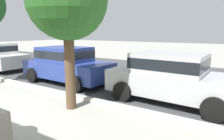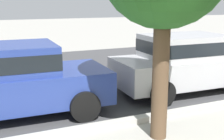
# 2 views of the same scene
# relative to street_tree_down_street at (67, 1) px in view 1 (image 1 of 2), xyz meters

# --- Properties ---
(street_surface) EXTENTS (60.00, 9.00, 0.01)m
(street_surface) POSITION_rel_street_tree_down_street_xyz_m (-1.16, 5.34, -3.02)
(street_surface) COLOR #424244
(street_surface) RESTS_ON ground
(curb_stone) EXTENTS (60.00, 0.20, 0.12)m
(curb_stone) POSITION_rel_street_tree_down_street_xyz_m (-1.16, 0.74, -2.96)
(curb_stone) COLOR #B2AFA8
(curb_stone) RESTS_ON ground
(street_tree_down_street) EXTENTS (2.19, 2.19, 4.15)m
(street_tree_down_street) POSITION_rel_street_tree_down_street_xyz_m (0.00, 0.00, 0.00)
(street_tree_down_street) COLOR brown
(street_tree_down_street) RESTS_ON ground
(parked_car_blue) EXTENTS (4.16, 2.03, 1.56)m
(parked_car_blue) POSITION_rel_street_tree_down_street_xyz_m (-2.34, 2.16, -2.18)
(parked_car_blue) COLOR navy
(parked_car_blue) RESTS_ON ground
(parked_car_silver) EXTENTS (4.16, 2.03, 1.56)m
(parked_car_silver) POSITION_rel_street_tree_down_street_xyz_m (2.27, 2.16, -2.18)
(parked_car_silver) COLOR #B7B7BC
(parked_car_silver) RESTS_ON ground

